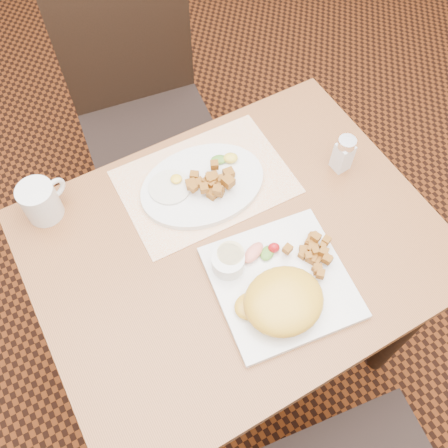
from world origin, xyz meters
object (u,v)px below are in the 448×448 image
Objects in this scene: chair_far at (143,104)px; salt_shaker at (344,153)px; plate_square at (281,282)px; plate_oval at (203,185)px; table at (236,264)px; coffee_mug at (41,201)px.

chair_far reaches higher than salt_shaker.
plate_square is 2.80× the size of salt_shaker.
plate_oval is 3.05× the size of salt_shaker.
table is 2.96× the size of plate_oval.
chair_far is 3.19× the size of plate_oval.
salt_shaker is at bearing 121.43° from chair_far.
plate_square is 0.57m from coffee_mug.
plate_square is (0.03, -0.13, 0.12)m from table.
plate_oval reaches higher than plate_square.
chair_far reaches higher than coffee_mug.
coffee_mug reaches higher than table.
plate_oval is at bearing 161.23° from salt_shaker.
plate_square is at bearing -146.82° from salt_shaker.
plate_square is (-0.02, -0.83, 0.22)m from chair_far.
table is at bearing -169.37° from salt_shaker.
chair_far is 9.70× the size of salt_shaker.
table is at bearing -91.61° from plate_oval.
coffee_mug is at bearing 131.86° from plate_square.
chair_far is (0.05, 0.69, -0.10)m from table.
coffee_mug is (-0.35, 0.29, 0.16)m from table.
chair_far is 3.46× the size of plate_square.
table is at bearing -39.88° from coffee_mug.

